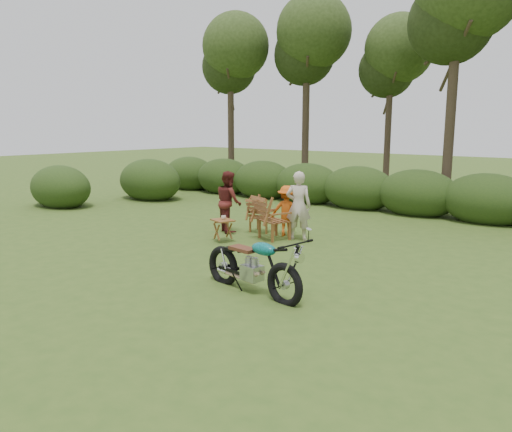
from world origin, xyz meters
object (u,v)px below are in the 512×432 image
Objects in this scene: motorcycle at (252,292)px; child at (286,236)px; cup at (224,217)px; lawn_chair_right at (274,239)px; side_table at (223,231)px; adult_b at (229,231)px; lawn_chair_left at (262,232)px; adult_a at (298,240)px.

motorcycle is 4.33m from child.
child is at bearing 60.73° from cup.
side_table is at bearing 72.14° from lawn_chair_right.
cup is 0.07× the size of adult_b.
lawn_chair_left is 0.70× the size of child.
adult_a is 1.95m from adult_b.
motorcycle is at bearing 117.14° from lawn_chair_left.
child reaches higher than motorcycle.
child is (0.02, 0.48, 0.00)m from lawn_chair_right.
adult_a reaches higher than side_table.
cup reaches higher than side_table.
lawn_chair_right reaches higher than lawn_chair_left.
child reaches higher than side_table.
motorcycle reaches higher than lawn_chair_left.
adult_a is (1.27, 1.24, -0.58)m from cup.
child is at bearing 62.00° from side_table.
cup is (-0.01, 0.05, 0.31)m from side_table.
side_table is at bearing 22.59° from adult_a.
motorcycle is 3.92m from lawn_chair_right.
lawn_chair_right is 0.48m from child.
lawn_chair_right is 0.64× the size of adult_a.
lawn_chair_left is at bearing 133.36° from motorcycle.
side_table is at bearing 147.26° from motorcycle.
child is at bearing 171.17° from lawn_chair_left.
adult_a is at bearing 45.82° from side_table.
adult_b reaches higher than motorcycle.
lawn_chair_left is 1.50m from side_table.
adult_b reaches higher than lawn_chair_right.
lawn_chair_left is at bearing -111.61° from adult_b.
side_table is 1.20m from adult_b.
adult_b reaches higher than lawn_chair_left.
cup is 1.73m from child.
side_table is 0.34× the size of adult_b.
side_table is at bearing 156.38° from adult_b.
lawn_chair_right is 0.68× the size of adult_b.
motorcycle is 3.84× the size of side_table.
adult_b is at bearing 125.58° from cup.
motorcycle is 1.31× the size of adult_b.
adult_b is 1.54m from child.
motorcycle is at bearing -40.46° from cup.
side_table is (-2.80, 2.35, 0.27)m from motorcycle.
lawn_chair_left is 0.77m from child.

